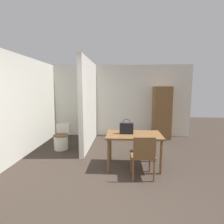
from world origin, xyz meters
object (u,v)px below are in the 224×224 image
toilet (62,139)px  handbag (126,128)px  wooden_chair (143,154)px  wooden_cabinet (162,113)px  dining_table (134,138)px

toilet → handbag: bearing=-30.0°
wooden_chair → wooden_cabinet: wooden_cabinet is taller
toilet → wooden_cabinet: (3.04, 1.20, 0.59)m
toilet → handbag: 2.15m
wooden_chair → handbag: (-0.30, 0.51, 0.38)m
toilet → wooden_cabinet: 3.32m
toilet → wooden_cabinet: bearing=21.5°
toilet → dining_table: bearing=-28.3°
dining_table → handbag: (-0.16, 0.02, 0.20)m
dining_table → toilet: 2.25m
wooden_chair → toilet: wooden_chair is taller
wooden_cabinet → handbag: bearing=-119.0°
wooden_cabinet → toilet: bearing=-158.5°
handbag → dining_table: bearing=-5.9°
wooden_chair → wooden_cabinet: (0.94, 2.75, 0.41)m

